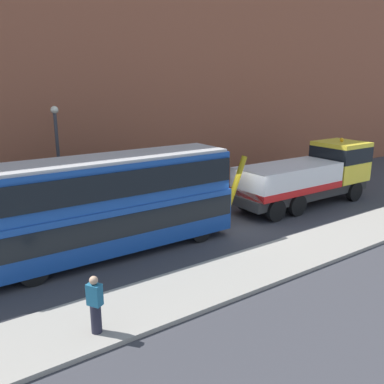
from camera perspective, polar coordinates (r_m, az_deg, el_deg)
The scene contains 7 objects.
ground_plane at distance 20.69m, azimuth 5.78°, elevation -4.64°, with size 120.00×120.00×0.00m, color #38383D.
near_kerb at distance 17.93m, azimuth 14.64°, elevation -8.01°, with size 60.00×2.80×0.15m, color gray.
building_facade at distance 25.41m, azimuth -4.93°, elevation 17.55°, with size 60.00×1.50×16.00m.
recovery_tow_truck at distance 24.62m, azimuth 15.91°, elevation 2.33°, with size 10.15×2.70×3.67m.
double_decker_bus at distance 17.00m, azimuth -11.70°, elevation -1.37°, with size 11.06×2.63×4.06m.
pedestrian_onlooker at distance 12.08m, azimuth -13.22°, elevation -14.98°, with size 0.42×0.48×1.71m.
street_lamp at distance 20.90m, azimuth -17.98°, elevation 4.76°, with size 0.36×0.36×5.83m.
Camera 1 is at (-12.82, -14.67, 6.96)m, focal length 38.63 mm.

